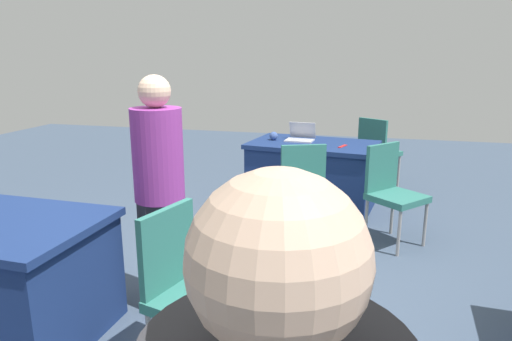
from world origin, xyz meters
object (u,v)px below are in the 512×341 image
Objects in this scene: laptop_silver at (300,137)px; yarn_ball at (274,136)px; person_presenter at (159,183)px; scissors_red at (343,146)px; chair_aisle at (306,192)px; chair_tucked_left at (377,148)px; chair_tucked_right at (188,284)px; table_foreground at (312,175)px; chair_near_front at (392,188)px.

laptop_silver is 0.32m from yarn_ball.
scissors_red is (-1.08, -2.29, -0.13)m from person_presenter.
chair_aisle is 5.31× the size of scissors_red.
chair_aisle reaches higher than chair_tucked_left.
chair_tucked_right is at bearing -69.75° from chair_tucked_left.
laptop_silver is at bearing -101.07° from chair_tucked_left.
chair_near_front is (-0.86, 0.87, 0.15)m from table_foreground.
scissors_red is at bearing -125.38° from chair_aisle.
person_presenter reaches higher than chair_aisle.
table_foreground is 1.23m from chair_aisle.
table_foreground is 0.65m from yarn_ball.
person_presenter is (0.47, -0.66, 0.35)m from chair_tucked_right.
chair_aisle is 0.59× the size of person_presenter.
chair_tucked_right is at bearing -102.42° from person_presenter.
scissors_red is (0.38, 1.15, 0.23)m from chair_tucked_left.
person_presenter reaches higher than chair_near_front.
chair_aisle is at bearing 106.40° from laptop_silver.
chair_tucked_right reaches higher than chair_near_front.
chair_aisle is 9.61× the size of yarn_ball.
chair_aisle is 1.37m from laptop_silver.
table_foreground is 8.53× the size of scissors_red.
laptop_silver is at bearing -166.57° from chair_tucked_right.
chair_near_front is at bearing 168.51° from chair_tucked_right.
scissors_red is at bearing 166.35° from yarn_ball.
scissors_red is (-0.82, 0.20, -0.05)m from yarn_ball.
chair_tucked_right is at bearing 93.12° from laptop_silver.
yarn_ball is at bearing -87.98° from chair_aisle.
laptop_silver is 1.89× the size of scissors_red.
table_foreground is at bearing -169.71° from chair_tucked_right.
yarn_ball is (1.34, -0.92, 0.29)m from chair_near_front.
table_foreground is 0.94× the size of person_presenter.
chair_tucked_left is 1.23m from scissors_red.
scissors_red is at bearing -74.56° from chair_tucked_left.
chair_tucked_right reaches higher than chair_tucked_left.
table_foreground is 1.61× the size of chair_tucked_left.
chair_tucked_left is 2.80× the size of laptop_silver.
chair_aisle is at bearing 6.13° from scissors_red.
chair_tucked_right is (1.12, 2.23, 0.02)m from chair_near_front.
scissors_red reaches higher than table_foreground.
person_presenter reaches higher than laptop_silver.
chair_tucked_right is 9.68× the size of yarn_ball.
chair_tucked_left is 2.30m from chair_aisle.
yarn_ball is at bearing -84.09° from chair_near_front.
scissors_red is (0.51, -0.72, 0.24)m from chair_near_front.
chair_aisle is 1.53m from person_presenter.
chair_tucked_left reaches higher than yarn_ball.
chair_aisle is (0.62, 2.22, 0.00)m from chair_tucked_left.
chair_aisle reaches higher than table_foreground.
chair_aisle is at bearing -175.82° from chair_tucked_right.
chair_aisle is (0.76, 0.34, 0.01)m from chair_near_front.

